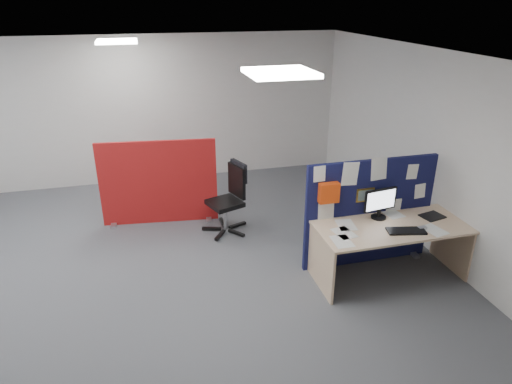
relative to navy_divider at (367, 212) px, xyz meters
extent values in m
plane|color=#4C4F54|center=(-3.46, 0.27, -0.74)|extent=(9.00, 9.00, 0.00)
cube|color=white|center=(-3.46, 0.27, 1.96)|extent=(9.00, 7.00, 0.02)
cube|color=silver|center=(-3.46, 3.77, 0.61)|extent=(9.00, 0.02, 2.70)
cube|color=silver|center=(1.04, 0.27, 0.61)|extent=(0.02, 7.00, 2.70)
cube|color=white|center=(-1.46, -0.73, 1.93)|extent=(0.60, 0.60, 0.04)
cube|color=white|center=(-2.96, 2.77, 1.93)|extent=(0.60, 0.60, 0.04)
cube|color=#0E0E36|center=(0.02, 0.00, -0.01)|extent=(1.76, 0.06, 1.45)
cube|color=#A8A8AE|center=(-0.71, 0.00, -0.72)|extent=(0.08, 0.30, 0.04)
cube|color=#A8A8AE|center=(0.76, 0.00, -0.72)|extent=(0.08, 0.30, 0.04)
cube|color=white|center=(-0.71, -0.03, 0.61)|extent=(0.15, 0.01, 0.20)
cube|color=white|center=(-0.31, -0.03, 0.57)|extent=(0.21, 0.01, 0.30)
cube|color=white|center=(0.08, -0.03, 0.60)|extent=(0.21, 0.01, 0.30)
cube|color=white|center=(0.56, -0.03, 0.52)|extent=(0.15, 0.01, 0.20)
cube|color=white|center=(-0.60, -0.03, 0.07)|extent=(0.21, 0.01, 0.30)
cube|color=white|center=(0.35, -0.03, 0.01)|extent=(0.21, 0.01, 0.30)
cube|color=white|center=(0.71, -0.03, 0.23)|extent=(0.15, 0.01, 0.20)
cube|color=gold|center=(-0.08, -0.03, 0.26)|extent=(0.24, 0.01, 0.18)
cube|color=#E3410E|center=(-0.59, -0.08, 0.37)|extent=(0.25, 0.10, 0.25)
cube|color=#D9B68B|center=(0.12, -0.41, -0.02)|extent=(1.88, 0.84, 0.03)
cube|color=#D9B68B|center=(-0.79, -0.41, -0.39)|extent=(0.03, 0.77, 0.70)
cube|color=#D9B68B|center=(1.04, -0.41, -0.39)|extent=(0.03, 0.77, 0.70)
cube|color=#D9B68B|center=(0.12, -0.02, -0.19)|extent=(1.69, 0.02, 0.30)
cylinder|color=black|center=(0.06, -0.17, 0.00)|extent=(0.19, 0.19, 0.02)
cube|color=black|center=(0.06, -0.17, 0.06)|extent=(0.04, 0.03, 0.09)
cube|color=black|center=(0.06, -0.17, 0.25)|extent=(0.45, 0.10, 0.28)
cube|color=white|center=(0.06, -0.19, 0.25)|extent=(0.41, 0.06, 0.24)
cube|color=black|center=(0.20, -0.59, 0.00)|extent=(0.48, 0.27, 0.02)
cube|color=#A8A8AE|center=(0.42, -0.58, 0.01)|extent=(0.10, 0.07, 0.03)
cube|color=black|center=(0.74, -0.32, 0.00)|extent=(0.32, 0.28, 0.01)
cube|color=#A91515|center=(-2.55, 1.87, -0.07)|extent=(1.77, 0.25, 1.34)
cube|color=#A8A8AE|center=(-3.29, 1.87, -0.72)|extent=(0.08, 0.30, 0.04)
cube|color=#A8A8AE|center=(-1.81, 1.87, -0.72)|extent=(0.08, 0.30, 0.04)
cube|color=black|center=(-1.43, 1.37, -0.70)|extent=(0.29, 0.15, 0.04)
cube|color=black|center=(-1.64, 1.52, -0.70)|extent=(0.06, 0.29, 0.04)
cube|color=black|center=(-1.84, 1.36, -0.70)|extent=(0.29, 0.13, 0.04)
cube|color=black|center=(-1.75, 1.12, -0.70)|extent=(0.20, 0.27, 0.04)
cube|color=black|center=(-1.50, 1.13, -0.70)|extent=(0.22, 0.26, 0.04)
cylinder|color=#A8A8AE|center=(-1.63, 1.30, -0.49)|extent=(0.06, 0.06, 0.41)
cube|color=black|center=(-1.63, 1.30, -0.27)|extent=(0.57, 0.57, 0.07)
cube|color=black|center=(-1.43, 1.37, 0.04)|extent=(0.19, 0.40, 0.49)
cube|color=black|center=(-1.40, 1.39, 0.19)|extent=(0.18, 0.37, 0.29)
cube|color=white|center=(-0.53, -0.44, -0.01)|extent=(0.26, 0.33, 0.00)
cube|color=white|center=(-0.42, -0.25, -0.01)|extent=(0.25, 0.33, 0.00)
cube|color=white|center=(0.55, -0.64, -0.01)|extent=(0.27, 0.34, 0.00)
cube|color=white|center=(-0.63, -0.61, -0.01)|extent=(0.22, 0.31, 0.00)
cube|color=white|center=(0.29, -0.10, -0.01)|extent=(0.25, 0.32, 0.00)
camera|label=1|loc=(-2.73, -4.77, 2.59)|focal=32.00mm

